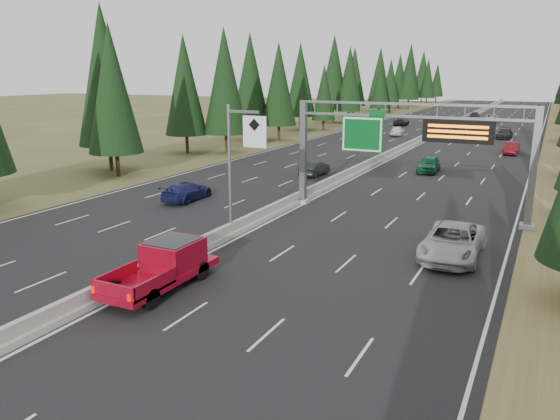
# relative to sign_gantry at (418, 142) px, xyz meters

# --- Properties ---
(road) EXTENTS (32.00, 260.00, 0.08)m
(road) POSITION_rel_sign_gantry_xyz_m (-8.92, 45.12, -5.23)
(road) COLOR black
(road) RESTS_ON ground
(shoulder_right) EXTENTS (3.60, 260.00, 0.06)m
(shoulder_right) POSITION_rel_sign_gantry_xyz_m (8.88, 45.12, -5.24)
(shoulder_right) COLOR olive
(shoulder_right) RESTS_ON ground
(shoulder_left) EXTENTS (3.60, 260.00, 0.06)m
(shoulder_left) POSITION_rel_sign_gantry_xyz_m (-26.72, 45.12, -5.24)
(shoulder_left) COLOR #4B4E24
(shoulder_left) RESTS_ON ground
(median_barrier) EXTENTS (0.70, 260.00, 0.85)m
(median_barrier) POSITION_rel_sign_gantry_xyz_m (-8.92, 45.12, -4.85)
(median_barrier) COLOR gray
(median_barrier) RESTS_ON road
(sign_gantry) EXTENTS (16.75, 0.98, 7.80)m
(sign_gantry) POSITION_rel_sign_gantry_xyz_m (0.00, 0.00, 0.00)
(sign_gantry) COLOR slate
(sign_gantry) RESTS_ON road
(hov_sign_pole) EXTENTS (2.80, 0.50, 8.00)m
(hov_sign_pole) POSITION_rel_sign_gantry_xyz_m (-8.33, -9.92, -0.54)
(hov_sign_pole) COLOR slate
(hov_sign_pole) RESTS_ON road
(tree_row_left) EXTENTS (11.12, 241.79, 18.75)m
(tree_row_left) POSITION_rel_sign_gantry_xyz_m (-31.14, 35.95, 3.93)
(tree_row_left) COLOR black
(tree_row_left) RESTS_ON ground
(silver_minivan) EXTENTS (3.02, 6.42, 1.78)m
(silver_minivan) POSITION_rel_sign_gantry_xyz_m (3.88, -7.87, -4.30)
(silver_minivan) COLOR #ACACB1
(silver_minivan) RESTS_ON road
(red_pickup) EXTENTS (2.29, 6.41, 2.09)m
(red_pickup) POSITION_rel_sign_gantry_xyz_m (-7.42, -18.03, -4.03)
(red_pickup) COLOR black
(red_pickup) RESTS_ON road
(car_ahead_green) EXTENTS (2.15, 4.85, 1.62)m
(car_ahead_green) POSITION_rel_sign_gantry_xyz_m (-2.72, 18.24, -4.38)
(car_ahead_green) COLOR #145835
(car_ahead_green) RESTS_ON road
(car_ahead_dkred) EXTENTS (1.69, 4.49, 1.46)m
(car_ahead_dkred) POSITION_rel_sign_gantry_xyz_m (3.85, 35.45, -4.46)
(car_ahead_dkred) COLOR maroon
(car_ahead_dkred) RESTS_ON road
(car_ahead_dkgrey) EXTENTS (2.28, 5.21, 1.49)m
(car_ahead_dkgrey) POSITION_rel_sign_gantry_xyz_m (1.63, 52.86, -4.44)
(car_ahead_dkgrey) COLOR black
(car_ahead_dkgrey) RESTS_ON road
(car_ahead_white) EXTENTS (2.86, 5.87, 1.61)m
(car_ahead_white) POSITION_rel_sign_gantry_xyz_m (-3.17, 82.25, -4.38)
(car_ahead_white) COLOR #B6B6B6
(car_ahead_white) RESTS_ON road
(car_ahead_far) EXTENTS (1.88, 4.64, 1.58)m
(car_ahead_far) POSITION_rel_sign_gantry_xyz_m (-7.42, 88.96, -4.40)
(car_ahead_far) COLOR black
(car_ahead_far) RESTS_ON road
(car_onc_near) EXTENTS (1.62, 4.39, 1.44)m
(car_onc_near) POSITION_rel_sign_gantry_xyz_m (-12.28, 11.24, -4.47)
(car_onc_near) COLOR black
(car_onc_near) RESTS_ON road
(car_onc_blue) EXTENTS (2.20, 5.09, 1.46)m
(car_onc_blue) POSITION_rel_sign_gantry_xyz_m (-17.16, -3.00, -4.46)
(car_onc_blue) COLOR #151B4C
(car_onc_blue) RESTS_ON road
(car_onc_white) EXTENTS (2.22, 4.72, 1.56)m
(car_onc_white) POSITION_rel_sign_gantry_xyz_m (-14.06, 49.48, -4.41)
(car_onc_white) COLOR silver
(car_onc_white) RESTS_ON road
(car_onc_far) EXTENTS (2.62, 5.17, 1.40)m
(car_onc_far) POSITION_rel_sign_gantry_xyz_m (-17.86, 67.19, -4.49)
(car_onc_far) COLOR black
(car_onc_far) RESTS_ON road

